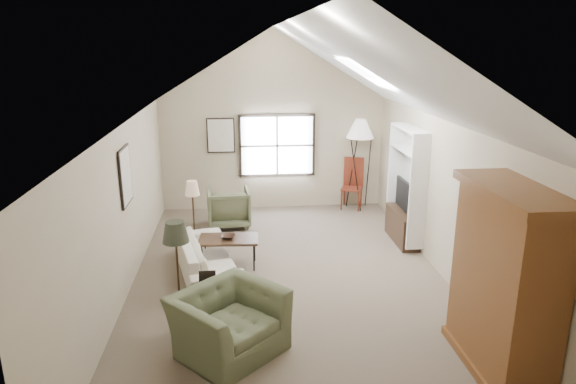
{
  "coord_description": "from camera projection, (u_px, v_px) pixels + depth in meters",
  "views": [
    {
      "loc": [
        -0.76,
        -7.38,
        3.68
      ],
      "look_at": [
        0.0,
        0.4,
        1.4
      ],
      "focal_mm": 32.0,
      "sensor_mm": 36.0,
      "label": 1
    }
  ],
  "objects": [
    {
      "name": "room_shell",
      "position": [
        291.0,
        77.0,
        7.25
      ],
      "size": [
        5.01,
        8.01,
        4.0
      ],
      "color": "brown",
      "rests_on": "ground"
    },
    {
      "name": "window",
      "position": [
        277.0,
        146.0,
        11.54
      ],
      "size": [
        1.72,
        0.08,
        1.42
      ],
      "primitive_type": "cube",
      "color": "black",
      "rests_on": "room_shell"
    },
    {
      "name": "skylight",
      "position": [
        365.0,
        72.0,
        8.23
      ],
      "size": [
        0.8,
        1.2,
        0.52
      ],
      "primitive_type": null,
      "color": "white",
      "rests_on": "room_shell"
    },
    {
      "name": "wall_art",
      "position": [
        177.0,
        154.0,
        9.34
      ],
      "size": [
        1.97,
        3.71,
        0.88
      ],
      "color": "black",
      "rests_on": "room_shell"
    },
    {
      "name": "armoire",
      "position": [
        505.0,
        282.0,
        5.75
      ],
      "size": [
        0.6,
        1.5,
        2.2
      ],
      "primitive_type": "cube",
      "color": "brown",
      "rests_on": "ground"
    },
    {
      "name": "tv_alcove",
      "position": [
        406.0,
        183.0,
        9.57
      ],
      "size": [
        0.32,
        1.3,
        2.1
      ],
      "primitive_type": "cube",
      "color": "white",
      "rests_on": "ground"
    },
    {
      "name": "media_console",
      "position": [
        402.0,
        226.0,
        9.81
      ],
      "size": [
        0.34,
        1.18,
        0.6
      ],
      "primitive_type": "cube",
      "color": "#382316",
      "rests_on": "ground"
    },
    {
      "name": "tv_panel",
      "position": [
        404.0,
        195.0,
        9.64
      ],
      "size": [
        0.05,
        0.9,
        0.55
      ],
      "primitive_type": "cube",
      "color": "black",
      "rests_on": "media_console"
    },
    {
      "name": "sofa",
      "position": [
        207.0,
        258.0,
        8.36
      ],
      "size": [
        1.27,
        2.23,
        0.61
      ],
      "primitive_type": "imported",
      "rotation": [
        0.0,
        0.0,
        1.8
      ],
      "color": "beige",
      "rests_on": "ground"
    },
    {
      "name": "armchair_near",
      "position": [
        229.0,
        323.0,
        6.26
      ],
      "size": [
        1.61,
        1.6,
        0.79
      ],
      "primitive_type": "imported",
      "rotation": [
        0.0,
        0.0,
        0.75
      ],
      "color": "#535B40",
      "rests_on": "ground"
    },
    {
      "name": "armchair_far",
      "position": [
        229.0,
        207.0,
        10.63
      ],
      "size": [
        0.92,
        0.94,
        0.8
      ],
      "primitive_type": "imported",
      "rotation": [
        0.0,
        0.0,
        3.22
      ],
      "color": "#565A3F",
      "rests_on": "ground"
    },
    {
      "name": "coffee_table",
      "position": [
        229.0,
        252.0,
        8.72
      ],
      "size": [
        1.03,
        0.62,
        0.51
      ],
      "primitive_type": "cube",
      "rotation": [
        0.0,
        0.0,
        -0.06
      ],
      "color": "#381F17",
      "rests_on": "ground"
    },
    {
      "name": "bowl",
      "position": [
        228.0,
        237.0,
        8.64
      ],
      "size": [
        0.25,
        0.25,
        0.06
      ],
      "primitive_type": "imported",
      "rotation": [
        0.0,
        0.0,
        -0.06
      ],
      "color": "#382017",
      "rests_on": "coffee_table"
    },
    {
      "name": "side_table",
      "position": [
        209.0,
        309.0,
        6.85
      ],
      "size": [
        0.63,
        0.63,
        0.53
      ],
      "primitive_type": "cylinder",
      "rotation": [
        0.0,
        0.0,
        0.23
      ],
      "color": "#382117",
      "rests_on": "ground"
    },
    {
      "name": "side_chair",
      "position": [
        352.0,
        184.0,
        11.69
      ],
      "size": [
        0.58,
        0.58,
        1.16
      ],
      "primitive_type": "cube",
      "rotation": [
        0.0,
        0.0,
        -0.37
      ],
      "color": "maroon",
      "rests_on": "ground"
    },
    {
      "name": "tripod_lamp",
      "position": [
        359.0,
        164.0,
        11.57
      ],
      "size": [
        0.78,
        0.78,
        2.1
      ],
      "primitive_type": null,
      "rotation": [
        0.0,
        0.0,
        -0.34
      ],
      "color": "silver",
      "rests_on": "ground"
    },
    {
      "name": "dark_lamp",
      "position": [
        178.0,
        271.0,
        6.87
      ],
      "size": [
        0.42,
        0.42,
        1.47
      ],
      "primitive_type": null,
      "rotation": [
        0.0,
        0.0,
        0.23
      ],
      "color": "black",
      "rests_on": "ground"
    },
    {
      "name": "tan_lamp",
      "position": [
        194.0,
        214.0,
        9.38
      ],
      "size": [
        0.32,
        0.32,
        1.32
      ],
      "primitive_type": null,
      "rotation": [
        0.0,
        0.0,
        0.23
      ],
      "color": "tan",
      "rests_on": "ground"
    }
  ]
}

